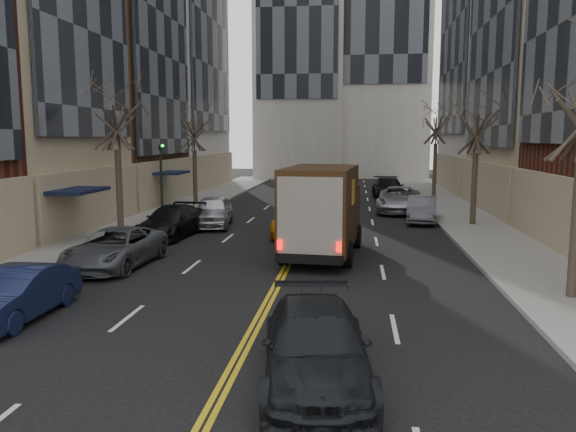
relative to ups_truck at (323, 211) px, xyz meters
name	(u,v)px	position (x,y,z in m)	size (l,w,h in m)	color
sidewalk_left	(165,215)	(-10.20, 10.58, -1.75)	(4.00, 66.00, 0.15)	slate
sidewalk_right	(469,220)	(7.80, 10.58, -1.75)	(4.00, 66.00, 0.15)	slate
tree_lf_mid	(116,98)	(-10.00, 3.58, 4.77)	(3.20, 3.20, 8.91)	#382D23
tree_lf_far	(194,119)	(-10.00, 16.58, 4.20)	(3.20, 3.20, 8.12)	#382D23
tree_rt_mid	(478,110)	(7.60, 8.58, 4.34)	(3.20, 3.20, 8.32)	#382D23
tree_rt_far	(437,112)	(7.60, 23.58, 4.91)	(3.20, 3.20, 9.11)	#382D23
traffic_signal	(161,176)	(-8.60, 5.57, 0.99)	(0.29, 0.26, 4.70)	black
ups_truck	(323,211)	(0.00, 0.00, 0.00)	(3.16, 6.82, 3.63)	black
observer_sedan	(316,346)	(0.54, -11.78, -1.10)	(2.61, 5.23, 1.46)	black
taxi	(297,221)	(-1.50, 4.72, -1.12)	(2.36, 5.12, 1.42)	orange
pedestrian	(310,233)	(-0.53, 0.56, -0.99)	(0.61, 0.40, 1.68)	black
parked_lf_b	(18,294)	(-7.50, -8.84, -1.15)	(1.45, 4.15, 1.37)	#101734
parked_lf_c	(115,248)	(-7.50, -2.74, -1.12)	(2.36, 5.13, 1.42)	#494C51
parked_lf_d	(171,221)	(-7.50, 3.71, -1.09)	(2.07, 5.10, 1.48)	black
parked_lf_e	(213,211)	(-6.30, 7.08, -1.01)	(1.93, 4.81, 1.64)	#B1B3BA
parked_rt_a	(422,209)	(5.06, 9.91, -1.09)	(1.56, 4.48, 1.48)	#52545B
parked_rt_b	(399,200)	(4.14, 14.12, -1.01)	(2.72, 5.91, 1.64)	#A4A6AC
parked_rt_c	(388,188)	(3.90, 22.06, -1.00)	(2.32, 5.69, 1.65)	black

